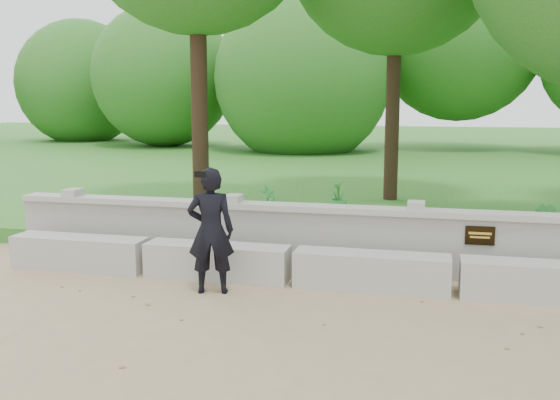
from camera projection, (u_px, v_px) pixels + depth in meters
The scene contains 8 objects.
ground at pixel (462, 357), 5.64m from camera, with size 80.00×80.00×0.00m, color #9B835F.
lawn at pixel (441, 172), 19.06m from camera, with size 40.00×22.00×0.25m, color #24641E.
concrete_bench at pixel (455, 276), 7.43m from camera, with size 11.90×0.45×0.45m.
parapet_wall at pixel (454, 244), 8.07m from camera, with size 12.50×0.35×0.90m.
man_main at pixel (211, 231), 7.44m from camera, with size 0.63×0.58×1.53m.
shrub_a at pixel (268, 203), 10.65m from camera, with size 0.33×0.23×0.63m, color #29792F.
shrub_b at pixel (546, 229), 8.44m from camera, with size 0.36×0.29×0.66m, color #29792F.
shrub_d at pixel (338, 196), 11.46m from camera, with size 0.34×0.30×0.61m, color #29792F.
Camera 1 is at (-0.35, -5.59, 2.30)m, focal length 40.00 mm.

